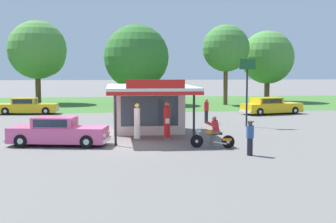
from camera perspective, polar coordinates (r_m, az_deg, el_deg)
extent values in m
plane|color=slate|center=(23.81, -4.47, -4.14)|extent=(300.00, 300.00, 0.00)
cube|color=#3D6B2D|center=(53.63, -5.76, 1.06)|extent=(120.00, 24.00, 0.01)
cube|color=silver|center=(28.71, -2.55, 0.25)|extent=(4.22, 3.48, 2.76)
cube|color=#384C56|center=(26.99, -2.29, 0.05)|extent=(3.38, 0.05, 1.77)
cube|color=silver|center=(26.79, -2.28, 3.03)|extent=(4.92, 7.65, 0.16)
cube|color=red|center=(26.80, -2.28, 2.65)|extent=(4.92, 7.65, 0.18)
cube|color=red|center=(23.00, -1.54, 3.42)|extent=(2.95, 0.08, 0.44)
cylinder|color=black|center=(23.75, 3.23, -0.79)|extent=(0.12, 0.12, 2.76)
cylinder|color=black|center=(23.39, -6.52, -0.91)|extent=(0.12, 0.12, 2.76)
cube|color=slate|center=(25.39, -3.83, -3.43)|extent=(0.44, 0.44, 0.10)
cylinder|color=silver|center=(25.28, -3.85, -1.46)|extent=(0.34, 0.34, 1.66)
cube|color=white|center=(25.09, -3.83, -1.32)|extent=(0.22, 0.02, 0.28)
sphere|color=#EACC4C|center=(25.18, -3.86, 0.74)|extent=(0.26, 0.26, 0.26)
cube|color=slate|center=(25.53, -0.12, -3.37)|extent=(0.44, 0.44, 0.10)
cylinder|color=red|center=(25.41, -0.12, -1.33)|extent=(0.34, 0.34, 1.73)
cube|color=white|center=(25.22, -0.07, -1.18)|extent=(0.22, 0.02, 0.28)
sphere|color=orange|center=(25.31, -0.12, 0.93)|extent=(0.26, 0.26, 0.26)
cylinder|color=black|center=(22.93, 3.59, -3.68)|extent=(0.65, 0.25, 0.64)
cylinder|color=silver|center=(22.93, 3.59, -3.68)|extent=(0.18, 0.15, 0.16)
cylinder|color=black|center=(22.89, 7.45, -3.73)|extent=(0.65, 0.25, 0.64)
cylinder|color=silver|center=(22.89, 7.45, -3.73)|extent=(0.18, 0.15, 0.16)
ellipsoid|color=orange|center=(22.83, 5.28, -2.57)|extent=(0.60, 0.36, 0.24)
cube|color=#59595E|center=(22.88, 5.39, -3.46)|extent=(0.48, 0.34, 0.36)
cube|color=black|center=(22.84, 6.15, -2.73)|extent=(0.53, 0.37, 0.10)
cylinder|color=silver|center=(22.88, 3.84, -2.99)|extent=(0.38, 0.15, 0.71)
cylinder|color=silver|center=(22.82, 4.15, -2.05)|extent=(0.20, 0.69, 0.04)
sphere|color=silver|center=(22.85, 3.90, -2.45)|extent=(0.16, 0.16, 0.16)
cube|color=orange|center=(22.88, 7.33, -3.43)|extent=(0.47, 0.28, 0.12)
cylinder|color=silver|center=(22.76, 6.39, -3.87)|extent=(0.70, 0.24, 0.18)
cube|color=brown|center=(22.83, 5.98, -2.57)|extent=(0.47, 0.42, 0.14)
cylinder|color=brown|center=(22.73, 5.46, -3.62)|extent=(0.17, 0.25, 0.56)
cylinder|color=brown|center=(23.05, 5.48, -3.50)|extent=(0.17, 0.25, 0.56)
cylinder|color=#B21E23|center=(22.79, 5.89, -1.79)|extent=(0.47, 0.41, 0.60)
sphere|color=brown|center=(22.75, 5.74, -0.85)|extent=(0.22, 0.22, 0.22)
cylinder|color=#B21E23|center=(22.59, 5.27, -1.64)|extent=(0.54, 0.21, 0.31)
cylinder|color=#B21E23|center=(22.98, 5.30, -1.52)|extent=(0.54, 0.21, 0.31)
cube|color=#E55993|center=(24.18, -13.40, -2.76)|extent=(5.12, 2.63, 0.78)
cube|color=#E55993|center=(24.15, -13.83, -1.24)|extent=(2.29, 1.90, 0.51)
cube|color=#283847|center=(23.87, -11.55, -1.27)|extent=(0.29, 1.36, 0.40)
cube|color=#283847|center=(24.87, -13.30, -1.04)|extent=(1.71, 0.35, 0.38)
cube|color=#283847|center=(23.44, -14.40, -1.44)|extent=(1.71, 0.35, 0.38)
cube|color=silver|center=(23.60, -7.64, -3.51)|extent=(0.43, 1.67, 0.18)
cube|color=silver|center=(25.06, -18.79, -3.24)|extent=(0.43, 1.67, 0.18)
sphere|color=white|center=(24.10, -7.36, -2.59)|extent=(0.18, 0.18, 0.18)
sphere|color=white|center=(23.01, -7.91, -2.97)|extent=(0.18, 0.18, 0.18)
cylinder|color=black|center=(24.56, -9.12, -3.12)|extent=(0.69, 0.32, 0.66)
cylinder|color=silver|center=(24.56, -9.12, -3.12)|extent=(0.33, 0.27, 0.30)
cylinder|color=black|center=(22.99, -10.04, -3.71)|extent=(0.69, 0.32, 0.66)
cylinder|color=silver|center=(22.99, -10.04, -3.71)|extent=(0.33, 0.27, 0.30)
cylinder|color=black|center=(25.52, -16.40, -2.96)|extent=(0.69, 0.32, 0.66)
cylinder|color=silver|center=(25.52, -16.40, -2.96)|extent=(0.33, 0.27, 0.30)
cylinder|color=black|center=(24.00, -17.76, -3.50)|extent=(0.69, 0.32, 0.66)
cylinder|color=silver|center=(24.00, -17.76, -3.50)|extent=(0.33, 0.27, 0.30)
cube|color=gold|center=(41.02, 12.70, 0.47)|extent=(5.55, 3.18, 0.77)
cube|color=gold|center=(40.69, 12.13, 1.35)|extent=(2.70, 2.21, 0.51)
cube|color=#283847|center=(41.34, 13.47, 1.38)|extent=(0.42, 1.43, 0.41)
cube|color=#283847|center=(41.37, 11.50, 1.42)|extent=(1.94, 0.55, 0.39)
cube|color=#283847|center=(40.01, 12.78, 1.27)|extent=(1.94, 0.55, 0.39)
cube|color=silver|center=(42.59, 15.63, 0.22)|extent=(0.58, 1.76, 0.18)
cube|color=silver|center=(39.61, 9.53, -0.02)|extent=(0.58, 1.76, 0.18)
sphere|color=white|center=(43.05, 15.17, 0.69)|extent=(0.18, 0.18, 0.18)
sphere|color=white|center=(42.09, 16.15, 0.56)|extent=(0.18, 0.18, 0.18)
cylinder|color=black|center=(42.78, 13.99, 0.32)|extent=(0.69, 0.36, 0.66)
cylinder|color=silver|center=(42.78, 13.99, 0.32)|extent=(0.34, 0.29, 0.30)
cylinder|color=black|center=(41.36, 15.42, 0.13)|extent=(0.69, 0.36, 0.66)
cylinder|color=silver|center=(41.36, 15.42, 0.13)|extent=(0.34, 0.29, 0.30)
cylinder|color=black|center=(40.81, 9.93, 0.17)|extent=(0.69, 0.36, 0.66)
cylinder|color=silver|center=(40.81, 9.93, 0.17)|extent=(0.34, 0.29, 0.30)
cylinder|color=black|center=(39.32, 11.28, -0.04)|extent=(0.69, 0.36, 0.66)
cylinder|color=silver|center=(39.32, 11.28, -0.04)|extent=(0.34, 0.29, 0.30)
cube|color=gold|center=(41.90, -16.96, 0.44)|extent=(5.09, 2.06, 0.72)
cube|color=gold|center=(41.92, -17.33, 1.27)|extent=(2.05, 1.67, 0.50)
cube|color=#283847|center=(41.70, -16.04, 1.28)|extent=(0.12, 1.38, 0.40)
cube|color=#283847|center=(42.66, -17.08, 1.34)|extent=(1.67, 0.13, 0.38)
cube|color=#283847|center=(41.18, -17.58, 1.20)|extent=(1.67, 0.13, 0.38)
cube|color=silver|center=(41.41, -13.54, 0.13)|extent=(0.22, 1.69, 0.18)
sphere|color=white|center=(41.94, -13.40, 0.58)|extent=(0.18, 0.18, 0.18)
sphere|color=white|center=(40.82, -13.68, 0.45)|extent=(0.18, 0.18, 0.18)
cylinder|color=black|center=(42.36, -14.46, 0.26)|extent=(0.67, 0.24, 0.66)
cylinder|color=silver|center=(42.36, -14.46, 0.26)|extent=(0.31, 0.24, 0.30)
cylinder|color=black|center=(40.75, -14.90, 0.06)|extent=(0.67, 0.24, 0.66)
cylinder|color=silver|center=(40.75, -14.90, 0.06)|extent=(0.31, 0.24, 0.30)
cylinder|color=black|center=(43.14, -18.89, 0.24)|extent=(0.67, 0.24, 0.66)
cylinder|color=silver|center=(43.14, -18.89, 0.24)|extent=(0.31, 0.24, 0.30)
cylinder|color=black|center=(41.56, -19.49, 0.04)|extent=(0.67, 0.24, 0.66)
cylinder|color=silver|center=(41.56, -19.49, 0.04)|extent=(0.31, 0.24, 0.30)
cube|color=gold|center=(40.43, -2.75, 0.52)|extent=(5.13, 2.84, 0.76)
cube|color=gold|center=(40.28, -3.26, 1.43)|extent=(2.17, 2.04, 0.54)
cube|color=#283847|center=(40.52, -2.00, 1.46)|extent=(0.33, 1.50, 0.43)
cube|color=#283847|center=(41.10, -3.55, 1.50)|extent=(1.57, 0.33, 0.41)
cube|color=#283847|center=(39.47, -2.95, 1.35)|extent=(1.57, 0.33, 0.41)
cube|color=silver|center=(41.15, 0.55, 0.25)|extent=(0.47, 1.84, 0.18)
cube|color=silver|center=(39.89, -6.16, 0.06)|extent=(0.47, 1.84, 0.18)
sphere|color=white|center=(41.72, 0.30, 0.73)|extent=(0.18, 0.18, 0.18)
sphere|color=white|center=(40.54, 0.84, 0.59)|extent=(0.18, 0.18, 0.18)
cylinder|color=black|center=(41.77, -0.89, 0.36)|extent=(0.69, 0.32, 0.66)
cylinder|color=silver|center=(41.77, -0.89, 0.36)|extent=(0.33, 0.27, 0.30)
cylinder|color=black|center=(40.03, -0.13, 0.15)|extent=(0.69, 0.32, 0.66)
cylinder|color=silver|center=(40.03, -0.13, 0.15)|extent=(0.33, 0.27, 0.30)
cylinder|color=black|center=(40.94, -5.31, 0.24)|extent=(0.69, 0.32, 0.66)
cylinder|color=silver|center=(40.94, -5.31, 0.24)|extent=(0.33, 0.27, 0.30)
cylinder|color=black|center=(39.16, -4.74, 0.02)|extent=(0.69, 0.32, 0.66)
cylinder|color=silver|center=(39.16, -4.74, 0.02)|extent=(0.33, 0.27, 0.30)
cylinder|color=black|center=(33.38, 4.76, -0.67)|extent=(0.26, 0.26, 0.90)
cylinder|color=#B21E23|center=(33.31, 4.77, 0.64)|extent=(0.34, 0.34, 0.64)
sphere|color=#9E704C|center=(33.28, 4.78, 1.40)|extent=(0.24, 0.24, 0.24)
cylinder|color=black|center=(21.12, 10.10, -4.31)|extent=(0.26, 0.26, 0.80)
cylinder|color=#2D4C8C|center=(21.02, 10.13, -2.48)|extent=(0.34, 0.34, 0.56)
sphere|color=brown|center=(20.97, 10.14, -1.43)|extent=(0.22, 0.22, 0.22)
cylinder|color=black|center=(20.96, 10.15, -1.22)|extent=(0.34, 0.34, 0.02)
cylinder|color=brown|center=(51.54, -3.90, 2.32)|extent=(0.47, 0.47, 2.55)
sphere|color=#33702D|center=(51.49, -3.92, 6.75)|extent=(7.22, 7.22, 7.22)
cylinder|color=brown|center=(56.96, 12.14, 2.69)|extent=(0.63, 0.63, 2.95)
sphere|color=#4C893D|center=(56.93, 12.21, 6.58)|extent=(6.37, 6.37, 6.37)
cylinder|color=brown|center=(50.87, 7.13, 3.22)|extent=(0.46, 0.46, 4.26)
sphere|color=#427F38|center=(50.90, 7.18, 7.79)|extent=(5.12, 5.12, 5.12)
sphere|color=#427F38|center=(51.97, 7.94, 7.16)|extent=(3.36, 3.36, 3.36)
cylinder|color=brown|center=(54.64, -15.78, 2.86)|extent=(0.62, 0.62, 3.62)
sphere|color=#4C893D|center=(54.65, -15.89, 7.36)|extent=(6.62, 6.62, 6.62)
sphere|color=#4C893D|center=(54.71, -15.05, 6.69)|extent=(4.78, 4.78, 4.78)
cylinder|color=black|center=(31.56, 9.73, 1.64)|extent=(0.12, 0.12, 3.87)
cube|color=#195128|center=(31.50, 9.79, 5.80)|extent=(1.10, 0.08, 0.70)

